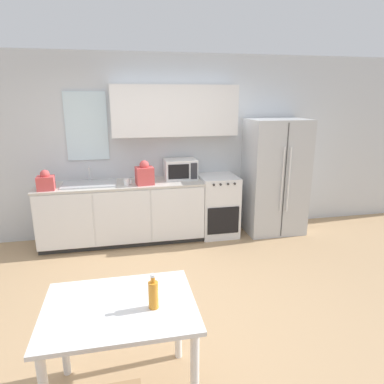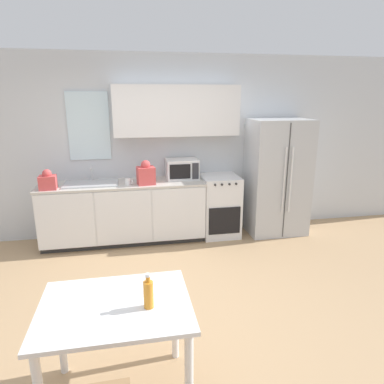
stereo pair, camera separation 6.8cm
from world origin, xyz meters
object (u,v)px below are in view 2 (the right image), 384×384
at_px(oven_range, 219,206).
at_px(coffee_mug, 128,182).
at_px(dining_table, 116,320).
at_px(microwave, 182,169).
at_px(refrigerator, 277,177).
at_px(drink_bottle, 148,294).

xyz_separation_m(oven_range, coffee_mug, (-1.36, -0.16, 0.48)).
distance_m(coffee_mug, dining_table, 2.68).
height_order(microwave, dining_table, microwave).
relative_size(refrigerator, microwave, 3.75).
xyz_separation_m(oven_range, refrigerator, (0.90, -0.03, 0.42)).
bearing_deg(microwave, dining_table, -107.54).
xyz_separation_m(oven_range, dining_table, (-1.49, -2.82, 0.17)).
xyz_separation_m(refrigerator, dining_table, (-2.39, -2.79, -0.25)).
distance_m(refrigerator, dining_table, 3.68).
height_order(microwave, drink_bottle, microwave).
height_order(microwave, coffee_mug, microwave).
bearing_deg(refrigerator, microwave, 175.20).
distance_m(refrigerator, drink_bottle, 3.59).
height_order(dining_table, drink_bottle, drink_bottle).
bearing_deg(oven_range, microwave, 170.70).
height_order(oven_range, coffee_mug, coffee_mug).
distance_m(refrigerator, microwave, 1.48).
bearing_deg(drink_bottle, refrigerator, 52.80).
relative_size(oven_range, coffee_mug, 8.65).
height_order(coffee_mug, drink_bottle, drink_bottle).
relative_size(refrigerator, drink_bottle, 7.28).
distance_m(microwave, drink_bottle, 3.07).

